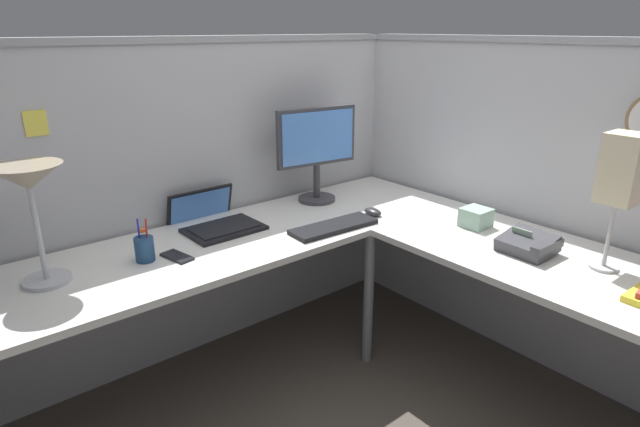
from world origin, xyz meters
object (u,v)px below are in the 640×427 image
laptop (213,220)px  monitor (317,147)px  computer_mouse (373,212)px  keyboard (334,227)px  cell_phone (177,257)px  office_phone (529,245)px  tissue_box (476,218)px  desk_lamp_dome (29,188)px  desk_lamp_paper (622,173)px  pen_cup (144,249)px

laptop → monitor: bearing=-2.2°
monitor → computer_mouse: monitor is taller
keyboard → monitor: bearing=64.5°
computer_mouse → cell_phone: size_ratio=0.72×
keyboard → computer_mouse: computer_mouse is taller
office_phone → tissue_box: size_ratio=1.74×
desk_lamp_dome → desk_lamp_paper: (1.70, -1.26, 0.02)m
monitor → desk_lamp_paper: desk_lamp_paper is taller
keyboard → office_phone: (0.44, -0.73, 0.03)m
keyboard → office_phone: 0.85m
monitor → tissue_box: (0.32, -0.78, -0.25)m
monitor → desk_lamp_dome: size_ratio=1.12×
desk_lamp_dome → cell_phone: (0.46, -0.10, -0.36)m
office_phone → desk_lamp_paper: size_ratio=0.39×
monitor → tissue_box: 0.88m
keyboard → tissue_box: (0.53, -0.40, 0.03)m
computer_mouse → pen_cup: size_ratio=0.58×
desk_lamp_dome → keyboard: bearing=-12.8°
desk_lamp_paper → computer_mouse: bearing=104.3°
tissue_box → computer_mouse: bearing=121.1°
monitor → tissue_box: bearing=-67.6°
monitor → desk_lamp_paper: (0.32, -1.37, 0.09)m
monitor → computer_mouse: bearing=-79.4°
desk_lamp_paper → pen_cup: bearing=138.2°
computer_mouse → desk_lamp_dome: size_ratio=0.23×
pen_cup → laptop: bearing=24.3°
pen_cup → tissue_box: size_ratio=1.50×
laptop → tissue_box: laptop is taller
office_phone → keyboard: bearing=121.2°
laptop → computer_mouse: bearing=-29.2°
pen_cup → office_phone: (1.25, -0.94, -0.02)m
cell_phone → tissue_box: (1.24, -0.57, 0.04)m
desk_lamp_dome → pen_cup: desk_lamp_dome is taller
monitor → laptop: bearing=177.8°
tissue_box → monitor: bearing=112.4°
pen_cup → office_phone: bearing=-36.9°
cell_phone → tissue_box: 1.36m
computer_mouse → cell_phone: bearing=171.7°
cell_phone → desk_lamp_dome: bearing=156.2°
keyboard → cell_phone: size_ratio=2.99×
cell_phone → desk_lamp_paper: (1.24, -1.15, 0.38)m
cell_phone → desk_lamp_paper: 1.73m
laptop → cell_phone: size_ratio=2.67×
desk_lamp_dome → laptop: bearing=10.0°
keyboard → desk_lamp_dome: (-1.17, 0.27, 0.35)m
laptop → office_phone: bearing=-53.1°
cell_phone → office_phone: office_phone is taller
laptop → keyboard: laptop is taller
keyboard → computer_mouse: size_ratio=4.13×
desk_lamp_dome → pen_cup: 0.47m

